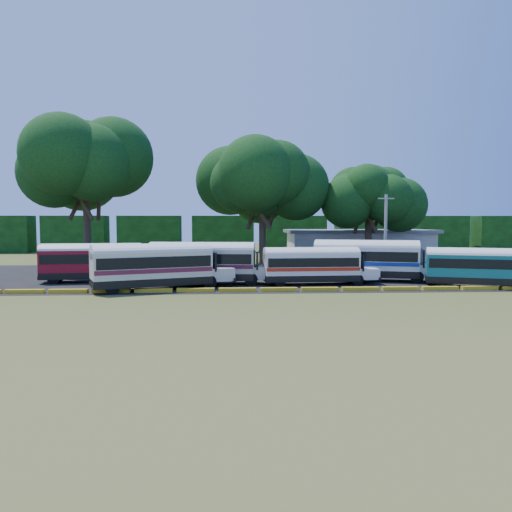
{
  "coord_description": "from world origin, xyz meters",
  "views": [
    {
      "loc": [
        0.86,
        -34.79,
        5.11
      ],
      "look_at": [
        3.13,
        6.0,
        2.25
      ],
      "focal_mm": 35.0,
      "sensor_mm": 36.0,
      "label": 1
    }
  ],
  "objects": [
    {
      "name": "bus_cream_east",
      "position": [
        -1.03,
        5.82,
        1.94
      ],
      "size": [
        10.64,
        3.65,
        3.43
      ],
      "rotation": [
        0.0,
        0.0,
        -0.11
      ],
      "color": "black",
      "rests_on": "ground"
    },
    {
      "name": "tree_east",
      "position": [
        17.43,
        23.48,
        8.42
      ],
      "size": [
        9.04,
        9.04,
        11.78
      ],
      "color": "#3A2A1D",
      "rests_on": "ground"
    },
    {
      "name": "tree_center",
      "position": [
        4.76,
        22.13,
        9.43
      ],
      "size": [
        10.5,
        10.5,
        13.32
      ],
      "color": "#3A2A1D",
      "rests_on": "ground"
    },
    {
      "name": "terminal_building",
      "position": [
        18.0,
        30.0,
        2.03
      ],
      "size": [
        19.0,
        9.0,
        4.0
      ],
      "color": "silver",
      "rests_on": "ground"
    },
    {
      "name": "ground",
      "position": [
        0.0,
        0.0,
        0.0
      ],
      "size": [
        160.0,
        160.0,
        0.0
      ],
      "primitive_type": "plane",
      "color": "#3C4A18",
      "rests_on": "ground"
    },
    {
      "name": "bus_white_red",
      "position": [
        7.68,
        4.8,
        1.72
      ],
      "size": [
        9.35,
        2.75,
        3.04
      ],
      "rotation": [
        0.0,
        0.0,
        0.05
      ],
      "color": "black",
      "rests_on": "ground"
    },
    {
      "name": "bus_teal",
      "position": [
        20.3,
        2.35,
        1.76
      ],
      "size": [
        9.55,
        5.32,
        3.07
      ],
      "rotation": [
        0.0,
        0.0,
        -0.35
      ],
      "color": "black",
      "rests_on": "ground"
    },
    {
      "name": "bus_white_blue",
      "position": [
        12.9,
        7.26,
        1.98
      ],
      "size": [
        10.97,
        5.62,
        3.51
      ],
      "rotation": [
        0.0,
        0.0,
        -0.3
      ],
      "color": "black",
      "rests_on": "ground"
    },
    {
      "name": "tree_west",
      "position": [
        -14.46,
        20.36,
        11.59
      ],
      "size": [
        11.57,
        11.57,
        15.88
      ],
      "color": "#3A2A1D",
      "rests_on": "ground"
    },
    {
      "name": "bus_cream_west",
      "position": [
        -4.58,
        2.4,
        1.96
      ],
      "size": [
        10.78,
        6.24,
        3.47
      ],
      "rotation": [
        0.0,
        0.0,
        0.37
      ],
      "color": "black",
      "rests_on": "ground"
    },
    {
      "name": "curb",
      "position": [
        -0.0,
        1.0,
        0.15
      ],
      "size": [
        53.7,
        0.45,
        0.3
      ],
      "color": "gold",
      "rests_on": "ground"
    },
    {
      "name": "asphalt_strip",
      "position": [
        1.0,
        12.0,
        0.01
      ],
      "size": [
        64.0,
        24.0,
        0.02
      ],
      "primitive_type": "cube",
      "color": "black",
      "rests_on": "ground"
    },
    {
      "name": "treeline_backdrop",
      "position": [
        0.0,
        48.0,
        3.0
      ],
      "size": [
        130.0,
        4.0,
        6.0
      ],
      "color": "black",
      "rests_on": "ground"
    },
    {
      "name": "utility_pole",
      "position": [
        16.18,
        13.03,
        3.96
      ],
      "size": [
        1.6,
        0.3,
        7.7
      ],
      "color": "gray",
      "rests_on": "ground"
    },
    {
      "name": "bus_red",
      "position": [
        -10.33,
        7.59,
        1.87
      ],
      "size": [
        10.15,
        3.52,
        3.27
      ],
      "rotation": [
        0.0,
        0.0,
        0.11
      ],
      "color": "black",
      "rests_on": "ground"
    }
  ]
}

